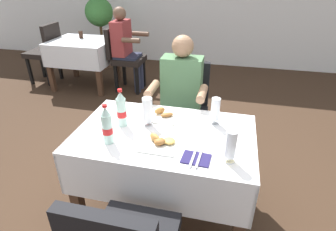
{
  "coord_description": "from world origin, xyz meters",
  "views": [
    {
      "loc": [
        0.47,
        -1.58,
        1.77
      ],
      "look_at": [
        0.07,
        0.09,
        0.83
      ],
      "focal_mm": 29.46,
      "sensor_mm": 36.0,
      "label": 1
    }
  ],
  "objects_px": {
    "background_chair_right": "(123,55)",
    "beer_glass_left": "(215,111)",
    "main_dining_table": "(165,152)",
    "plate_far_diner": "(163,115)",
    "background_dining_table": "(83,52)",
    "beer_glass_right": "(148,111)",
    "cola_bottle_primary": "(121,110)",
    "background_table_tumbler": "(81,35)",
    "background_patron": "(126,45)",
    "seated_diner_far": "(180,97)",
    "beer_glass_middle": "(231,147)",
    "cola_bottle_secondary": "(107,126)",
    "background_chair_left": "(46,50)",
    "potted_plant_corner": "(100,21)",
    "chair_far_diner_seat": "(184,107)",
    "plate_near_camera": "(160,142)",
    "napkin_cutlery_set": "(196,158)"
  },
  "relations": [
    {
      "from": "potted_plant_corner",
      "to": "background_dining_table",
      "type": "bearing_deg",
      "value": -81.83
    },
    {
      "from": "seated_diner_far",
      "to": "beer_glass_middle",
      "type": "height_order",
      "value": "seated_diner_far"
    },
    {
      "from": "plate_far_diner",
      "to": "background_dining_table",
      "type": "xyz_separation_m",
      "value": [
        -1.84,
        2.1,
        -0.2
      ]
    },
    {
      "from": "main_dining_table",
      "to": "background_chair_right",
      "type": "height_order",
      "value": "background_chair_right"
    },
    {
      "from": "main_dining_table",
      "to": "beer_glass_middle",
      "type": "relative_size",
      "value": 5.96
    },
    {
      "from": "beer_glass_left",
      "to": "beer_glass_middle",
      "type": "bearing_deg",
      "value": -73.67
    },
    {
      "from": "beer_glass_middle",
      "to": "napkin_cutlery_set",
      "type": "height_order",
      "value": "beer_glass_middle"
    },
    {
      "from": "cola_bottle_primary",
      "to": "potted_plant_corner",
      "type": "distance_m",
      "value": 3.7
    },
    {
      "from": "plate_near_camera",
      "to": "cola_bottle_secondary",
      "type": "bearing_deg",
      "value": -170.75
    },
    {
      "from": "background_dining_table",
      "to": "background_table_tumbler",
      "type": "xyz_separation_m",
      "value": [
        -0.07,
        0.11,
        0.24
      ]
    },
    {
      "from": "chair_far_diner_seat",
      "to": "napkin_cutlery_set",
      "type": "xyz_separation_m",
      "value": [
        0.26,
        -1.04,
        0.2
      ]
    },
    {
      "from": "background_dining_table",
      "to": "background_chair_left",
      "type": "bearing_deg",
      "value": 180.0
    },
    {
      "from": "beer_glass_left",
      "to": "cola_bottle_primary",
      "type": "height_order",
      "value": "cola_bottle_primary"
    },
    {
      "from": "background_chair_right",
      "to": "beer_glass_left",
      "type": "bearing_deg",
      "value": -53.58
    },
    {
      "from": "chair_far_diner_seat",
      "to": "plate_far_diner",
      "type": "height_order",
      "value": "chair_far_diner_seat"
    },
    {
      "from": "beer_glass_middle",
      "to": "background_patron",
      "type": "xyz_separation_m",
      "value": [
        -1.64,
        2.54,
        -0.14
      ]
    },
    {
      "from": "plate_far_diner",
      "to": "beer_glass_middle",
      "type": "height_order",
      "value": "beer_glass_middle"
    },
    {
      "from": "plate_far_diner",
      "to": "potted_plant_corner",
      "type": "xyz_separation_m",
      "value": [
        -1.98,
        3.07,
        0.1
      ]
    },
    {
      "from": "cola_bottle_secondary",
      "to": "cola_bottle_primary",
      "type": "bearing_deg",
      "value": 88.4
    },
    {
      "from": "chair_far_diner_seat",
      "to": "background_chair_left",
      "type": "xyz_separation_m",
      "value": [
        -2.59,
        1.53,
        0.0
      ]
    },
    {
      "from": "plate_far_diner",
      "to": "napkin_cutlery_set",
      "type": "height_order",
      "value": "plate_far_diner"
    },
    {
      "from": "main_dining_table",
      "to": "chair_far_diner_seat",
      "type": "relative_size",
      "value": 1.28
    },
    {
      "from": "plate_far_diner",
      "to": "background_table_tumbler",
      "type": "xyz_separation_m",
      "value": [
        -1.91,
        2.21,
        0.04
      ]
    },
    {
      "from": "chair_far_diner_seat",
      "to": "potted_plant_corner",
      "type": "height_order",
      "value": "potted_plant_corner"
    },
    {
      "from": "background_chair_left",
      "to": "potted_plant_corner",
      "type": "bearing_deg",
      "value": 61.15
    },
    {
      "from": "main_dining_table",
      "to": "potted_plant_corner",
      "type": "xyz_separation_m",
      "value": [
        -2.05,
        3.29,
        0.28
      ]
    },
    {
      "from": "cola_bottle_secondary",
      "to": "potted_plant_corner",
      "type": "xyz_separation_m",
      "value": [
        -1.73,
        3.49,
        -0.01
      ]
    },
    {
      "from": "beer_glass_left",
      "to": "napkin_cutlery_set",
      "type": "bearing_deg",
      "value": -98.58
    },
    {
      "from": "background_table_tumbler",
      "to": "plate_far_diner",
      "type": "bearing_deg",
      "value": -49.22
    },
    {
      "from": "background_patron",
      "to": "plate_far_diner",
      "type": "bearing_deg",
      "value": -61.98
    },
    {
      "from": "napkin_cutlery_set",
      "to": "chair_far_diner_seat",
      "type": "bearing_deg",
      "value": 103.88
    },
    {
      "from": "beer_glass_left",
      "to": "background_table_tumbler",
      "type": "height_order",
      "value": "beer_glass_left"
    },
    {
      "from": "beer_glass_left",
      "to": "background_chair_left",
      "type": "distance_m",
      "value": 3.61
    },
    {
      "from": "beer_glass_left",
      "to": "beer_glass_right",
      "type": "distance_m",
      "value": 0.48
    },
    {
      "from": "beer_glass_right",
      "to": "napkin_cutlery_set",
      "type": "distance_m",
      "value": 0.52
    },
    {
      "from": "cola_bottle_primary",
      "to": "background_table_tumbler",
      "type": "height_order",
      "value": "cola_bottle_primary"
    },
    {
      "from": "cola_bottle_primary",
      "to": "background_chair_right",
      "type": "xyz_separation_m",
      "value": [
        -0.92,
        2.29,
        -0.32
      ]
    },
    {
      "from": "beer_glass_middle",
      "to": "napkin_cutlery_set",
      "type": "relative_size",
      "value": 1.08
    },
    {
      "from": "plate_near_camera",
      "to": "beer_glass_middle",
      "type": "height_order",
      "value": "beer_glass_middle"
    },
    {
      "from": "plate_near_camera",
      "to": "background_chair_right",
      "type": "distance_m",
      "value": 2.77
    },
    {
      "from": "napkin_cutlery_set",
      "to": "background_dining_table",
      "type": "distance_m",
      "value": 3.36
    },
    {
      "from": "seated_diner_far",
      "to": "background_dining_table",
      "type": "bearing_deg",
      "value": 139.15
    },
    {
      "from": "background_chair_right",
      "to": "background_patron",
      "type": "bearing_deg",
      "value": -0.0
    },
    {
      "from": "main_dining_table",
      "to": "beer_glass_left",
      "type": "distance_m",
      "value": 0.47
    },
    {
      "from": "beer_glass_right",
      "to": "cola_bottle_primary",
      "type": "distance_m",
      "value": 0.18
    },
    {
      "from": "cola_bottle_secondary",
      "to": "background_chair_left",
      "type": "distance_m",
      "value": 3.4
    },
    {
      "from": "beer_glass_left",
      "to": "potted_plant_corner",
      "type": "height_order",
      "value": "potted_plant_corner"
    },
    {
      "from": "seated_diner_far",
      "to": "cola_bottle_secondary",
      "type": "bearing_deg",
      "value": -109.06
    },
    {
      "from": "background_chair_right",
      "to": "beer_glass_middle",
      "type": "bearing_deg",
      "value": -56.43
    },
    {
      "from": "main_dining_table",
      "to": "seated_diner_far",
      "type": "relative_size",
      "value": 0.98
    }
  ]
}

